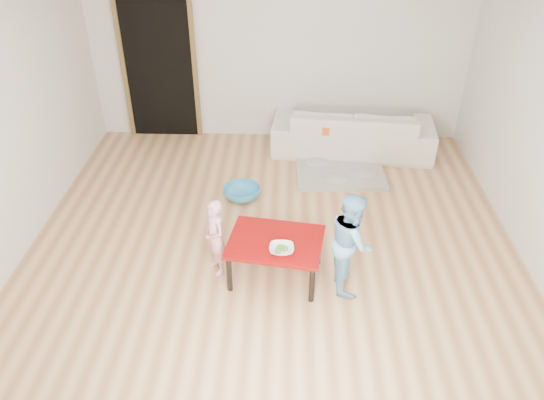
# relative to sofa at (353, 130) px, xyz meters

# --- Properties ---
(floor) EXTENTS (5.00, 5.00, 0.01)m
(floor) POSITION_rel_sofa_xyz_m (-1.00, -2.05, -0.31)
(floor) COLOR #A36F46
(floor) RESTS_ON ground
(back_wall) EXTENTS (5.00, 0.02, 2.60)m
(back_wall) POSITION_rel_sofa_xyz_m (-1.00, 0.45, 0.99)
(back_wall) COLOR beige
(back_wall) RESTS_ON floor
(left_wall) EXTENTS (0.02, 5.00, 2.60)m
(left_wall) POSITION_rel_sofa_xyz_m (-3.50, -2.05, 0.99)
(left_wall) COLOR beige
(left_wall) RESTS_ON floor
(doorway) EXTENTS (1.02, 0.08, 2.11)m
(doorway) POSITION_rel_sofa_xyz_m (-2.60, 0.43, 0.72)
(doorway) COLOR brown
(doorway) RESTS_ON back_wall
(sofa) EXTENTS (2.17, 1.01, 0.62)m
(sofa) POSITION_rel_sofa_xyz_m (0.00, 0.00, 0.00)
(sofa) COLOR silver
(sofa) RESTS_ON floor
(cushion) EXTENTS (0.40, 0.36, 0.11)m
(cushion) POSITION_rel_sofa_xyz_m (-0.23, -0.20, 0.15)
(cushion) COLOR orange
(cushion) RESTS_ON sofa
(red_table) EXTENTS (0.94, 0.76, 0.43)m
(red_table) POSITION_rel_sofa_xyz_m (-0.95, -2.58, -0.09)
(red_table) COLOR #7D0706
(red_table) RESTS_ON floor
(bowl) EXTENTS (0.22, 0.22, 0.05)m
(bowl) POSITION_rel_sofa_xyz_m (-0.89, -2.74, 0.15)
(bowl) COLOR white
(bowl) RESTS_ON red_table
(broccoli) EXTENTS (0.12, 0.12, 0.06)m
(broccoli) POSITION_rel_sofa_xyz_m (-0.89, -2.74, 0.15)
(broccoli) COLOR #2D5919
(broccoli) RESTS_ON red_table
(child_pink) EXTENTS (0.32, 0.34, 0.78)m
(child_pink) POSITION_rel_sofa_xyz_m (-1.52, -2.52, 0.08)
(child_pink) COLOR pink
(child_pink) RESTS_ON floor
(child_blue) EXTENTS (0.40, 0.50, 0.99)m
(child_blue) POSITION_rel_sofa_xyz_m (-0.27, -2.66, 0.19)
(child_blue) COLOR #5CAAD5
(child_blue) RESTS_ON floor
(basin) EXTENTS (0.43, 0.43, 0.14)m
(basin) POSITION_rel_sofa_xyz_m (-1.38, -1.23, -0.24)
(basin) COLOR teal
(basin) RESTS_ON floor
(blanket) EXTENTS (1.11, 0.94, 0.05)m
(blanket) POSITION_rel_sofa_xyz_m (-0.19, -0.61, -0.28)
(blanket) COLOR #B2A99D
(blanket) RESTS_ON floor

